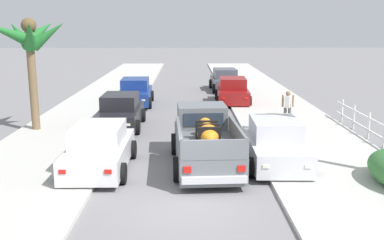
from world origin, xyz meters
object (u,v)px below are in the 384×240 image
object	(u,v)px
pickup_truck	(205,141)
car_left_far	(135,93)
car_right_near	(225,80)
car_left_near	(275,144)
palm_tree_right_fore	(29,40)
pedestrian	(288,105)
car_left_mid	(99,149)
car_right_mid	(232,91)
car_right_far	(120,112)

from	to	relation	value
pickup_truck	car_left_far	world-z (taller)	pickup_truck
car_right_near	car_left_near	bearing A→B (deg)	-89.30
palm_tree_right_fore	pedestrian	bearing A→B (deg)	7.05
pedestrian	car_left_mid	bearing A→B (deg)	-138.32
pickup_truck	car_left_far	bearing A→B (deg)	107.37
pickup_truck	palm_tree_right_fore	world-z (taller)	palm_tree_right_fore
pedestrian	car_right_mid	bearing A→B (deg)	108.74
palm_tree_right_fore	pedestrian	size ratio (longest dim) A/B	3.12
pedestrian	car_right_near	bearing A→B (deg)	100.08
pickup_truck	car_right_near	world-z (taller)	pickup_truck
car_left_mid	palm_tree_right_fore	xyz separation A→B (m)	(-3.84, 5.32, 3.27)
car_right_near	pedestrian	xyz separation A→B (m)	(2.00, -11.23, 0.20)
car_left_near	palm_tree_right_fore	size ratio (longest dim) A/B	0.87
car_right_far	pedestrian	bearing A→B (deg)	4.11
pickup_truck	car_right_far	size ratio (longest dim) A/B	1.24
car_right_mid	car_right_far	world-z (taller)	same
car_left_near	car_right_far	world-z (taller)	same
car_right_near	car_right_far	distance (m)	13.13
car_right_mid	car_left_far	world-z (taller)	same
palm_tree_right_fore	car_left_mid	bearing A→B (deg)	-54.15
pickup_truck	car_left_near	bearing A→B (deg)	0.29
car_right_near	car_left_mid	bearing A→B (deg)	-107.19
palm_tree_right_fore	car_right_far	bearing A→B (deg)	13.19
car_left_near	car_right_mid	size ratio (longest dim) A/B	0.99
car_left_far	pedestrian	world-z (taller)	pedestrian
car_right_near	pedestrian	bearing A→B (deg)	-79.92
car_right_near	car_left_far	size ratio (longest dim) A/B	1.00
car_left_far	car_right_far	world-z (taller)	same
car_left_mid	pickup_truck	bearing A→B (deg)	9.17
pickup_truck	car_right_mid	world-z (taller)	pickup_truck
car_right_mid	palm_tree_right_fore	world-z (taller)	palm_tree_right_fore
car_right_far	pedestrian	xyz separation A→B (m)	(7.77, 0.56, 0.20)
pickup_truck	car_right_mid	bearing A→B (deg)	80.05
car_left_far	pedestrian	bearing A→B (deg)	-35.08
car_left_mid	car_left_far	bearing A→B (deg)	90.96
car_right_far	palm_tree_right_fore	distance (m)	4.95
car_left_near	car_left_far	size ratio (longest dim) A/B	1.00
car_left_near	palm_tree_right_fore	distance (m)	11.21
car_right_mid	car_right_far	distance (m)	8.66
palm_tree_right_fore	pedestrian	distance (m)	11.88
car_left_mid	palm_tree_right_fore	bearing A→B (deg)	125.85
car_left_mid	pedestrian	bearing A→B (deg)	41.68
car_left_near	car_right_near	bearing A→B (deg)	90.70
car_right_near	car_right_far	world-z (taller)	same
car_right_mid	palm_tree_right_fore	distance (m)	12.34
pedestrian	car_right_far	bearing A→B (deg)	-175.89
pickup_truck	car_left_near	size ratio (longest dim) A/B	1.24
car_right_mid	pedestrian	bearing A→B (deg)	-71.26
car_right_mid	car_right_far	xyz separation A→B (m)	(-5.76, -6.47, 0.00)
car_left_far	pedestrian	size ratio (longest dim) A/B	2.70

